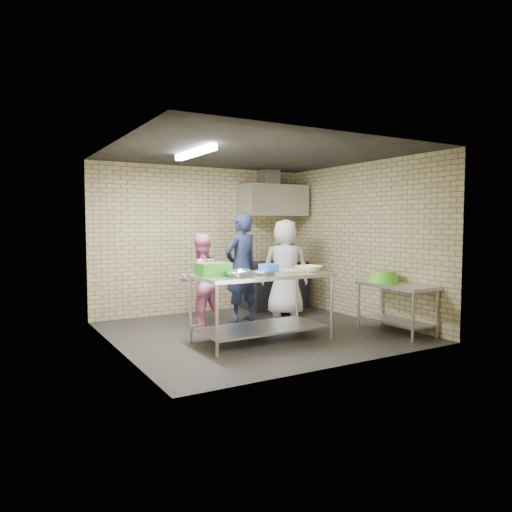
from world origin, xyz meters
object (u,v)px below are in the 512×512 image
(stove, at_px, (274,285))
(green_basin, at_px, (383,277))
(green_crate, at_px, (213,269))
(woman_pink, at_px, (200,281))
(blue_tub, at_px, (269,269))
(man_navy, at_px, (241,267))
(prep_table, at_px, (262,307))
(woman_white, at_px, (285,268))
(bottle_red, at_px, (270,204))
(side_counter, at_px, (396,308))

(stove, xyz_separation_m, green_basin, (0.43, -2.50, 0.38))
(green_crate, height_order, woman_pink, woman_pink)
(blue_tub, height_order, woman_pink, woman_pink)
(blue_tub, height_order, man_navy, man_navy)
(prep_table, bearing_deg, woman_white, 46.33)
(stove, height_order, green_crate, green_crate)
(stove, xyz_separation_m, woman_white, (-0.25, -0.77, 0.42))
(green_basin, xyz_separation_m, man_navy, (-1.62, 1.64, 0.08))
(green_basin, bearing_deg, blue_tub, 172.35)
(bottle_red, relative_size, man_navy, 0.10)
(green_basin, bearing_deg, side_counter, -85.43)
(prep_table, distance_m, bottle_red, 3.26)
(stove, height_order, green_basin, green_basin)
(blue_tub, bearing_deg, woman_pink, 109.01)
(side_counter, relative_size, woman_white, 0.69)
(side_counter, xyz_separation_m, woman_pink, (-2.41, 1.83, 0.37))
(stove, bearing_deg, bottle_red, 78.23)
(prep_table, xyz_separation_m, woman_pink, (-0.41, 1.23, 0.27))
(woman_white, bearing_deg, woman_pink, 31.11)
(stove, bearing_deg, blue_tub, -123.86)
(man_navy, height_order, woman_white, man_navy)
(green_basin, bearing_deg, man_navy, 134.63)
(prep_table, xyz_separation_m, green_basin, (1.98, -0.36, 0.36))
(prep_table, xyz_separation_m, blue_tub, (0.05, -0.10, 0.55))
(prep_table, bearing_deg, stove, 54.03)
(side_counter, distance_m, stove, 2.79)
(woman_pink, bearing_deg, green_basin, 141.36)
(side_counter, distance_m, green_crate, 2.88)
(green_crate, height_order, green_basin, green_crate)
(green_basin, bearing_deg, green_crate, 169.86)
(prep_table, relative_size, stove, 1.59)
(woman_pink, bearing_deg, prep_table, 103.27)
(prep_table, distance_m, man_navy, 1.40)
(green_basin, bearing_deg, bottle_red, 97.90)
(stove, bearing_deg, man_navy, -144.16)
(woman_white, bearing_deg, side_counter, 135.67)
(side_counter, distance_m, bottle_red, 3.44)
(blue_tub, relative_size, green_basin, 0.46)
(prep_table, height_order, side_counter, prep_table)
(green_crate, distance_m, woman_pink, 1.18)
(side_counter, xyz_separation_m, man_navy, (-1.64, 1.89, 0.54))
(bottle_red, bearing_deg, woman_white, -106.32)
(stove, xyz_separation_m, bottle_red, (0.05, 0.24, 1.58))
(bottle_red, bearing_deg, green_crate, -135.54)
(blue_tub, height_order, bottle_red, bottle_red)
(green_crate, bearing_deg, woman_white, 31.90)
(woman_white, bearing_deg, blue_tub, 75.74)
(side_counter, xyz_separation_m, woman_white, (-0.70, 1.98, 0.49))
(side_counter, xyz_separation_m, stove, (-0.45, 2.75, 0.08))
(blue_tub, bearing_deg, green_basin, -7.65)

